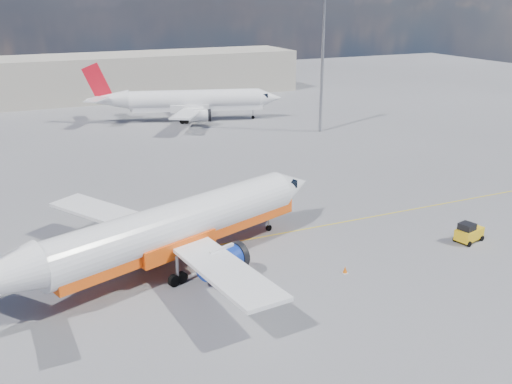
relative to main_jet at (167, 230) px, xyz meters
name	(u,v)px	position (x,y,z in m)	size (l,w,h in m)	color
ground	(254,256)	(6.48, -0.45, -3.12)	(240.00, 240.00, 0.00)	slate
taxi_line	(239,241)	(6.48, 2.55, -3.11)	(70.00, 0.15, 0.01)	gold
terminal_main	(116,76)	(11.48, 74.55, 0.88)	(70.00, 14.00, 8.00)	beige
main_jet	(167,230)	(0.00, 0.00, 0.00)	(30.68, 23.24, 9.35)	white
second_jet	(189,101)	(17.35, 48.25, -0.06)	(30.30, 23.09, 9.17)	white
gse_tug	(469,232)	(23.10, -5.05, -2.34)	(2.55, 1.92, 1.65)	black
traffic_cone	(345,270)	(11.20, -5.62, -2.86)	(0.37, 0.37, 0.52)	white
floodlight_mast	(323,52)	(32.09, 33.36, 8.12)	(1.37, 1.37, 18.75)	gray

